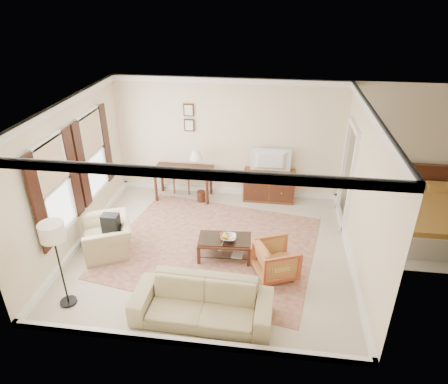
% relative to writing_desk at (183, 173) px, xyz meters
% --- Properties ---
extents(room_shell, '(5.51, 5.01, 2.91)m').
position_rel_writing_desk_xyz_m(room_shell, '(1.04, -2.04, 1.80)').
color(room_shell, beige).
rests_on(room_shell, ground).
extents(annex_bedroom, '(3.00, 2.70, 2.90)m').
position_rel_writing_desk_xyz_m(annex_bedroom, '(5.53, -0.89, -0.33)').
color(annex_bedroom, beige).
rests_on(annex_bedroom, ground).
extents(window_front, '(0.12, 1.56, 1.80)m').
position_rel_writing_desk_xyz_m(window_front, '(-1.66, -2.74, 0.88)').
color(window_front, '#CCB284').
rests_on(window_front, room_shell).
extents(window_rear, '(0.12, 1.56, 1.80)m').
position_rel_writing_desk_xyz_m(window_rear, '(-1.66, -1.14, 0.88)').
color(window_rear, '#CCB284').
rests_on(window_rear, room_shell).
extents(doorway, '(0.10, 1.12, 2.25)m').
position_rel_writing_desk_xyz_m(doorway, '(3.75, -0.54, 0.41)').
color(doorway, white).
rests_on(doorway, room_shell).
extents(rug, '(4.53, 4.07, 0.01)m').
position_rel_writing_desk_xyz_m(rug, '(1.03, -1.97, -0.66)').
color(rug, maroon).
rests_on(rug, room_shell).
extents(writing_desk, '(1.42, 0.71, 0.78)m').
position_rel_writing_desk_xyz_m(writing_desk, '(0.00, 0.00, 0.00)').
color(writing_desk, '#401E12').
rests_on(writing_desk, room_shell).
extents(desk_chair, '(0.53, 0.53, 1.05)m').
position_rel_writing_desk_xyz_m(desk_chair, '(-0.11, 0.35, -0.14)').
color(desk_chair, brown).
rests_on(desk_chair, room_shell).
extents(desk_lamp, '(0.32, 0.32, 0.50)m').
position_rel_writing_desk_xyz_m(desk_lamp, '(0.34, 0.00, 0.36)').
color(desk_lamp, silver).
rests_on(desk_lamp, writing_desk).
extents(framed_prints, '(0.25, 0.04, 0.68)m').
position_rel_writing_desk_xyz_m(framed_prints, '(0.10, 0.43, 1.27)').
color(framed_prints, '#401E12').
rests_on(framed_prints, room_shell).
extents(sideboard, '(1.24, 0.48, 0.76)m').
position_rel_writing_desk_xyz_m(sideboard, '(2.09, 0.19, -0.29)').
color(sideboard, brown).
rests_on(sideboard, room_shell).
extents(tv, '(0.92, 0.53, 0.12)m').
position_rel_writing_desk_xyz_m(tv, '(2.09, 0.17, 0.55)').
color(tv, black).
rests_on(tv, sideboard).
extents(coffee_table, '(1.04, 0.65, 0.43)m').
position_rel_writing_desk_xyz_m(coffee_table, '(1.32, -2.28, -0.34)').
color(coffee_table, '#401E12').
rests_on(coffee_table, room_shell).
extents(fruit_bowl, '(0.42, 0.42, 0.10)m').
position_rel_writing_desk_xyz_m(fruit_bowl, '(1.40, -2.30, -0.19)').
color(fruit_bowl, silver).
rests_on(fruit_bowl, coffee_table).
extents(book_a, '(0.27, 0.15, 0.38)m').
position_rel_writing_desk_xyz_m(book_a, '(1.15, -2.21, -0.50)').
color(book_a, brown).
rests_on(book_a, coffee_table).
extents(book_b, '(0.28, 0.06, 0.38)m').
position_rel_writing_desk_xyz_m(book_b, '(1.49, -2.37, -0.50)').
color(book_b, brown).
rests_on(book_b, coffee_table).
extents(striped_armchair, '(0.88, 0.90, 0.73)m').
position_rel_writing_desk_xyz_m(striped_armchair, '(2.32, -2.69, -0.30)').
color(striped_armchair, '#963720').
rests_on(striped_armchair, room_shell).
extents(club_armchair, '(1.06, 1.23, 0.91)m').
position_rel_writing_desk_xyz_m(club_armchair, '(-1.00, -2.40, -0.21)').
color(club_armchair, tan).
rests_on(club_armchair, room_shell).
extents(backpack, '(0.27, 0.35, 0.40)m').
position_rel_writing_desk_xyz_m(backpack, '(-0.88, -2.41, 0.03)').
color(backpack, black).
rests_on(backpack, club_armchair).
extents(sofa, '(2.22, 0.71, 0.86)m').
position_rel_writing_desk_xyz_m(sofa, '(1.19, -3.94, -0.24)').
color(sofa, tan).
rests_on(sofa, room_shell).
extents(floor_lamp, '(0.39, 0.39, 1.57)m').
position_rel_writing_desk_xyz_m(floor_lamp, '(-1.12, -3.90, 0.65)').
color(floor_lamp, black).
rests_on(floor_lamp, room_shell).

